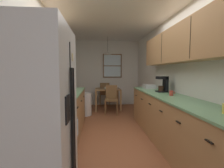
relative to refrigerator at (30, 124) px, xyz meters
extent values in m
plane|color=brown|center=(0.94, 2.24, -0.87)|extent=(12.00, 12.00, 0.00)
cube|color=silver|center=(-0.41, 2.24, 0.40)|extent=(0.10, 9.00, 2.55)
cube|color=silver|center=(2.29, 2.24, 0.40)|extent=(0.10, 9.00, 2.55)
cube|color=silver|center=(0.94, 4.89, 0.40)|extent=(4.40, 0.10, 2.55)
cube|color=white|center=(0.94, 2.24, 1.72)|extent=(4.40, 9.00, 0.08)
cube|color=silver|center=(0.00, 0.00, 0.00)|extent=(0.73, 0.77, 1.74)
cube|color=black|center=(0.37, 0.00, -0.05)|extent=(0.01, 0.01, 1.57)
cube|color=black|center=(0.38, -0.04, -0.05)|extent=(0.02, 0.02, 1.11)
cube|color=black|center=(0.38, 0.04, -0.05)|extent=(0.02, 0.02, 1.11)
cube|color=black|center=(0.37, -0.17, 0.17)|extent=(0.01, 0.15, 0.22)
cube|color=beige|center=(0.37, 0.13, 0.61)|extent=(0.01, 0.05, 0.07)
cube|color=silver|center=(-0.05, 0.73, -0.42)|extent=(0.62, 0.64, 0.90)
cube|color=black|center=(0.26, 0.73, -0.45)|extent=(0.01, 0.45, 0.30)
cube|color=silver|center=(0.29, 0.73, -0.24)|extent=(0.02, 0.51, 0.02)
cube|color=black|center=(-0.05, 0.73, 0.04)|extent=(0.59, 0.61, 0.02)
cube|color=silver|center=(-0.33, 0.73, 0.13)|extent=(0.06, 0.64, 0.20)
cylinder|color=#2D2D2D|center=(-0.19, 0.59, 0.05)|extent=(0.15, 0.15, 0.01)
cylinder|color=#2D2D2D|center=(-0.19, 0.87, 0.05)|extent=(0.15, 0.15, 0.01)
cylinder|color=#2D2D2D|center=(0.09, 0.59, 0.05)|extent=(0.15, 0.15, 0.01)
cylinder|color=#2D2D2D|center=(0.09, 0.87, 0.05)|extent=(0.15, 0.15, 0.01)
cube|color=white|center=(-0.17, 0.73, 0.77)|extent=(0.38, 0.61, 0.36)
cube|color=black|center=(0.02, 0.67, 0.77)|extent=(0.01, 0.36, 0.23)
cube|color=#2D2D33|center=(0.02, 0.93, 0.77)|extent=(0.01, 0.12, 0.23)
cube|color=#A87A4C|center=(-0.06, 2.02, -0.44)|extent=(0.60, 1.93, 0.87)
cube|color=#6B9E70|center=(-0.06, 2.02, 0.01)|extent=(0.63, 1.95, 0.03)
cube|color=black|center=(0.25, 1.38, -0.17)|extent=(0.02, 0.10, 0.01)
cube|color=black|center=(0.25, 2.02, -0.17)|extent=(0.02, 0.10, 0.01)
cube|color=black|center=(0.25, 2.67, -0.17)|extent=(0.02, 0.10, 0.01)
cube|color=#A87A4C|center=(-0.20, 1.97, 0.95)|extent=(0.32, 2.03, 0.68)
cube|color=#2D2319|center=(-0.04, 1.64, 0.95)|extent=(0.01, 0.01, 0.62)
cube|color=#2D2319|center=(-0.04, 2.31, 0.95)|extent=(0.01, 0.01, 0.62)
cube|color=#A87A4C|center=(1.94, 1.27, -0.44)|extent=(0.60, 3.35, 0.87)
cube|color=#6B9E70|center=(1.94, 1.27, 0.01)|extent=(0.63, 3.37, 0.03)
cube|color=black|center=(1.62, -0.12, -0.17)|extent=(0.02, 0.10, 0.01)
cube|color=black|center=(1.62, 0.44, -0.17)|extent=(0.02, 0.10, 0.01)
cube|color=black|center=(1.62, 0.99, -0.17)|extent=(0.02, 0.10, 0.01)
cube|color=black|center=(1.62, 1.55, -0.17)|extent=(0.02, 0.10, 0.01)
cube|color=black|center=(1.62, 2.11, -0.17)|extent=(0.02, 0.10, 0.01)
cube|color=black|center=(1.62, 2.67, -0.17)|extent=(0.02, 0.10, 0.01)
cube|color=#A87A4C|center=(2.08, 1.22, 0.95)|extent=(0.32, 3.05, 0.64)
cube|color=#2D2319|center=(1.91, 0.72, 0.95)|extent=(0.01, 0.01, 0.59)
cube|color=#2D2319|center=(1.91, 1.73, 0.95)|extent=(0.01, 0.01, 0.59)
cube|color=olive|center=(0.95, 4.11, -0.15)|extent=(0.88, 0.81, 0.03)
cube|color=olive|center=(0.54, 3.73, -0.52)|extent=(0.06, 0.06, 0.70)
cube|color=olive|center=(1.37, 3.73, -0.52)|extent=(0.06, 0.06, 0.70)
cube|color=olive|center=(0.54, 4.48, -0.52)|extent=(0.06, 0.06, 0.70)
cube|color=olive|center=(1.37, 4.48, -0.52)|extent=(0.06, 0.06, 0.70)
cube|color=brown|center=(1.02, 3.42, -0.42)|extent=(0.44, 0.44, 0.04)
cube|color=brown|center=(1.04, 3.60, -0.20)|extent=(0.37, 0.07, 0.45)
cylinder|color=brown|center=(1.18, 3.22, -0.65)|extent=(0.04, 0.04, 0.43)
cylinder|color=brown|center=(0.82, 3.26, -0.65)|extent=(0.04, 0.04, 0.43)
cylinder|color=brown|center=(1.22, 3.58, -0.65)|extent=(0.04, 0.04, 0.43)
cylinder|color=brown|center=(0.86, 3.62, -0.65)|extent=(0.04, 0.04, 0.43)
cube|color=brown|center=(0.86, 4.79, -0.42)|extent=(0.41, 0.41, 0.04)
cube|color=brown|center=(0.87, 4.61, -0.20)|extent=(0.37, 0.04, 0.45)
cylinder|color=brown|center=(0.68, 4.97, -0.65)|extent=(0.04, 0.04, 0.43)
cylinder|color=brown|center=(1.04, 4.98, -0.65)|extent=(0.04, 0.04, 0.43)
cylinder|color=brown|center=(0.69, 4.60, -0.65)|extent=(0.04, 0.04, 0.43)
cylinder|color=brown|center=(1.05, 4.62, -0.65)|extent=(0.04, 0.04, 0.43)
cylinder|color=black|center=(0.95, 4.11, 1.42)|extent=(0.01, 0.01, 0.51)
cone|color=beige|center=(0.95, 4.11, 1.12)|extent=(0.29, 0.29, 0.10)
sphere|color=white|center=(0.95, 4.11, 1.14)|extent=(0.06, 0.06, 0.06)
cube|color=brown|center=(1.18, 4.82, 0.69)|extent=(0.75, 0.04, 0.94)
cube|color=silver|center=(1.18, 4.81, 0.69)|extent=(0.67, 0.01, 0.86)
cube|color=brown|center=(1.18, 4.81, 0.69)|extent=(0.67, 0.02, 0.03)
cylinder|color=white|center=(0.24, 3.36, -0.52)|extent=(0.35, 0.35, 0.69)
cylinder|color=#265999|center=(-0.06, 1.22, 0.12)|extent=(0.10, 0.10, 0.17)
cylinder|color=white|center=(-0.06, 1.22, 0.21)|extent=(0.11, 0.11, 0.02)
cube|color=silver|center=(0.30, 0.89, -0.37)|extent=(0.02, 0.16, 0.24)
cube|color=black|center=(1.98, 1.83, 0.04)|extent=(0.22, 0.18, 0.02)
cube|color=black|center=(2.06, 1.83, 0.20)|extent=(0.06, 0.18, 0.34)
cube|color=black|center=(1.98, 1.83, 0.34)|extent=(0.22, 0.18, 0.06)
cylinder|color=#331E14|center=(1.96, 1.83, 0.11)|extent=(0.11, 0.11, 0.11)
cylinder|color=#BF3F33|center=(1.95, 1.32, 0.08)|extent=(0.07, 0.07, 0.09)
torus|color=#BF3F33|center=(2.00, 1.32, 0.08)|extent=(0.05, 0.01, 0.05)
cube|color=silver|center=(1.95, 2.56, 0.08)|extent=(0.28, 0.34, 0.10)
cylinder|color=silver|center=(0.93, 4.06, -0.11)|extent=(0.20, 0.20, 0.06)
camera|label=1|loc=(0.61, -1.43, 0.47)|focal=25.20mm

